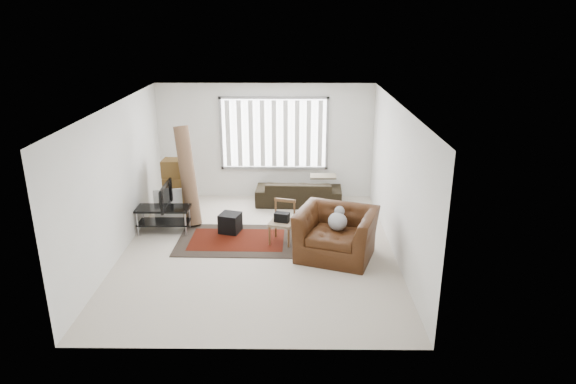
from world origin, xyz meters
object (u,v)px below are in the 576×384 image
side_chair (282,220)px  tv_stand (164,214)px  moving_boxes (175,190)px  sofa (299,189)px  armchair (336,230)px

side_chair → tv_stand: bearing=-175.3°
tv_stand → side_chair: (2.39, -0.48, 0.08)m
moving_boxes → side_chair: 2.75m
sofa → side_chair: bearing=83.5°
moving_boxes → armchair: (3.33, -1.99, -0.08)m
tv_stand → armchair: size_ratio=0.63×
tv_stand → side_chair: 2.44m
side_chair → armchair: 1.14m
moving_boxes → sofa: moving_boxes is taller
moving_boxes → armchair: 3.88m
moving_boxes → sofa: size_ratio=0.64×
tv_stand → armchair: (3.38, -1.05, 0.12)m
moving_boxes → sofa: bearing=14.4°
tv_stand → sofa: size_ratio=0.54×
armchair → side_chair: bearing=169.4°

